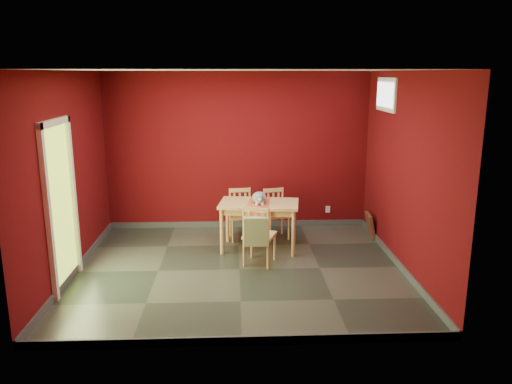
{
  "coord_description": "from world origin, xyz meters",
  "views": [
    {
      "loc": [
        -0.06,
        -6.5,
        2.67
      ],
      "look_at": [
        0.25,
        0.45,
        1.0
      ],
      "focal_mm": 35.0,
      "sensor_mm": 36.0,
      "label": 1
    }
  ],
  "objects_px": {
    "chair_far_left": "(241,214)",
    "chair_far_right": "(276,213)",
    "cat": "(259,196)",
    "picture_frame": "(370,225)",
    "chair_near": "(259,234)",
    "dining_table": "(259,208)",
    "tote_bag": "(256,231)"
  },
  "relations": [
    {
      "from": "picture_frame",
      "to": "tote_bag",
      "type": "bearing_deg",
      "value": -145.67
    },
    {
      "from": "tote_bag",
      "to": "cat",
      "type": "bearing_deg",
      "value": 84.21
    },
    {
      "from": "dining_table",
      "to": "chair_far_left",
      "type": "bearing_deg",
      "value": 117.34
    },
    {
      "from": "picture_frame",
      "to": "chair_far_right",
      "type": "bearing_deg",
      "value": 177.04
    },
    {
      "from": "dining_table",
      "to": "cat",
      "type": "xyz_separation_m",
      "value": [
        0.0,
        -0.03,
        0.21
      ]
    },
    {
      "from": "cat",
      "to": "tote_bag",
      "type": "bearing_deg",
      "value": -111.34
    },
    {
      "from": "cat",
      "to": "picture_frame",
      "type": "bearing_deg",
      "value": -0.34
    },
    {
      "from": "chair_far_left",
      "to": "tote_bag",
      "type": "height_order",
      "value": "tote_bag"
    },
    {
      "from": "chair_far_right",
      "to": "chair_near",
      "type": "bearing_deg",
      "value": -105.69
    },
    {
      "from": "tote_bag",
      "to": "cat",
      "type": "height_order",
      "value": "cat"
    },
    {
      "from": "chair_far_right",
      "to": "cat",
      "type": "bearing_deg",
      "value": -117.11
    },
    {
      "from": "chair_far_left",
      "to": "chair_far_right",
      "type": "bearing_deg",
      "value": 4.15
    },
    {
      "from": "chair_far_left",
      "to": "cat",
      "type": "bearing_deg",
      "value": -63.64
    },
    {
      "from": "tote_bag",
      "to": "chair_near",
      "type": "bearing_deg",
      "value": 77.52
    },
    {
      "from": "chair_far_right",
      "to": "picture_frame",
      "type": "relative_size",
      "value": 1.99
    },
    {
      "from": "dining_table",
      "to": "chair_far_right",
      "type": "xyz_separation_m",
      "value": [
        0.3,
        0.56,
        -0.24
      ]
    },
    {
      "from": "chair_near",
      "to": "chair_far_right",
      "type": "bearing_deg",
      "value": 74.31
    },
    {
      "from": "dining_table",
      "to": "cat",
      "type": "relative_size",
      "value": 2.8
    },
    {
      "from": "chair_far_left",
      "to": "picture_frame",
      "type": "xyz_separation_m",
      "value": [
        2.15,
        -0.04,
        -0.22
      ]
    },
    {
      "from": "chair_near",
      "to": "picture_frame",
      "type": "distance_m",
      "value": 2.24
    },
    {
      "from": "cat",
      "to": "picture_frame",
      "type": "xyz_separation_m",
      "value": [
        1.87,
        0.51,
        -0.66
      ]
    },
    {
      "from": "dining_table",
      "to": "cat",
      "type": "bearing_deg",
      "value": -86.1
    },
    {
      "from": "chair_far_left",
      "to": "chair_near",
      "type": "bearing_deg",
      "value": -78.72
    },
    {
      "from": "tote_bag",
      "to": "picture_frame",
      "type": "bearing_deg",
      "value": 34.33
    },
    {
      "from": "dining_table",
      "to": "chair_far_left",
      "type": "xyz_separation_m",
      "value": [
        -0.27,
        0.52,
        -0.23
      ]
    },
    {
      "from": "dining_table",
      "to": "tote_bag",
      "type": "relative_size",
      "value": 2.71
    },
    {
      "from": "chair_far_left",
      "to": "chair_far_right",
      "type": "distance_m",
      "value": 0.58
    },
    {
      "from": "chair_far_left",
      "to": "tote_bag",
      "type": "bearing_deg",
      "value": -82.23
    },
    {
      "from": "dining_table",
      "to": "tote_bag",
      "type": "bearing_deg",
      "value": -95.5
    },
    {
      "from": "chair_near",
      "to": "tote_bag",
      "type": "bearing_deg",
      "value": -102.48
    },
    {
      "from": "chair_far_right",
      "to": "chair_near",
      "type": "relative_size",
      "value": 0.92
    },
    {
      "from": "dining_table",
      "to": "tote_bag",
      "type": "xyz_separation_m",
      "value": [
        -0.08,
        -0.85,
        -0.09
      ]
    }
  ]
}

